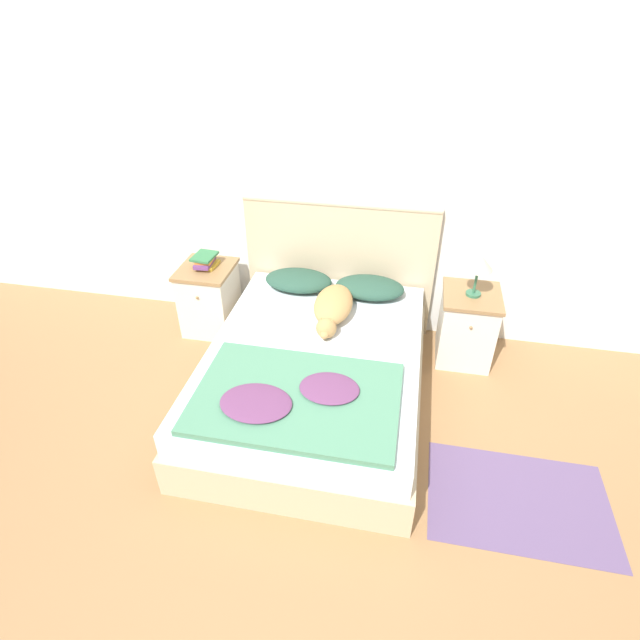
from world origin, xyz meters
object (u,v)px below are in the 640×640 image
book_stack (205,261)px  table_lamp (479,264)px  nightstand_right (466,326)px  dog (333,307)px  pillow_right (370,288)px  bed (315,375)px  nightstand_left (210,298)px  pillow_left (299,280)px

book_stack → table_lamp: table_lamp is taller
nightstand_right → table_lamp: (0.00, -0.01, 0.55)m
nightstand_right → dog: dog is taller
dog → book_stack: size_ratio=3.03×
nightstand_right → table_lamp: table_lamp is taller
pillow_right → book_stack: book_stack is taller
pillow_right → dog: dog is taller
bed → pillow_right: size_ratio=3.61×
nightstand_right → dog: (-1.00, -0.32, 0.26)m
bed → dog: 0.52m
book_stack → bed: bearing=-35.3°
nightstand_left → pillow_right: size_ratio=1.09×
dog → table_lamp: bearing=17.1°
book_stack → table_lamp: bearing=-0.9°
book_stack → nightstand_right: bearing=-0.7°
table_lamp → bed: bearing=-145.9°
bed → nightstand_right: size_ratio=3.32×
nightstand_left → pillow_right: (1.34, 0.02, 0.24)m
pillow_left → pillow_right: size_ratio=1.00×
bed → table_lamp: bearing=34.1°
pillow_right → dog: bearing=-123.9°
pillow_left → book_stack: bearing=-179.9°
nightstand_left → pillow_right: bearing=1.1°
pillow_right → nightstand_left: bearing=-178.9°
bed → pillow_left: pillow_left is taller
nightstand_left → pillow_right: pillow_right is taller
bed → nightstand_left: (-1.06, 0.73, 0.06)m
book_stack → pillow_right: bearing=0.0°
book_stack → table_lamp: (2.12, -0.03, 0.21)m
table_lamp → dog: bearing=-162.9°
nightstand_right → pillow_left: size_ratio=1.09×
bed → table_lamp: size_ratio=5.84×
pillow_right → book_stack: 1.35m
pillow_right → pillow_left: bearing=180.0°
bed → book_stack: 1.36m
nightstand_left → table_lamp: bearing=-0.3°
pillow_right → dog: (-0.23, -0.34, 0.01)m
nightstand_right → pillow_right: (-0.77, 0.02, 0.24)m
bed → table_lamp: 1.42m
book_stack → dog: bearing=-17.1°
bed → dog: bearing=82.5°
dog → pillow_right: bearing=56.1°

